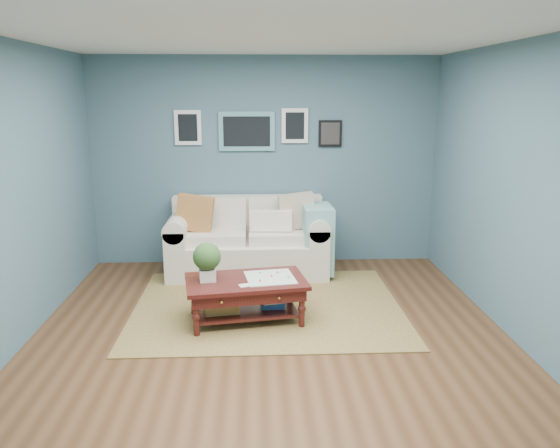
{
  "coord_description": "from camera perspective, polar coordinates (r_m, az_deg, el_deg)",
  "views": [
    {
      "loc": [
        -0.13,
        -4.63,
        2.24
      ],
      "look_at": [
        0.13,
        1.0,
        0.88
      ],
      "focal_mm": 35.0,
      "sensor_mm": 36.0,
      "label": 1
    }
  ],
  "objects": [
    {
      "name": "coffee_table",
      "position": [
        5.45,
        -4.25,
        -6.57
      ],
      "size": [
        1.26,
        0.86,
        0.82
      ],
      "rotation": [
        0.0,
        0.0,
        0.16
      ],
      "color": "black",
      "rests_on": "ground"
    },
    {
      "name": "loveseat",
      "position": [
        6.9,
        -2.65,
        -1.66
      ],
      "size": [
        2.03,
        0.92,
        1.04
      ],
      "color": "#F2E3CE",
      "rests_on": "ground"
    },
    {
      "name": "area_rug",
      "position": [
        5.91,
        -1.31,
        -8.59
      ],
      "size": [
        2.82,
        2.26,
        0.01
      ],
      "primitive_type": "cube",
      "color": "brown",
      "rests_on": "ground"
    },
    {
      "name": "room_shell",
      "position": [
        4.77,
        -1.08,
        2.98
      ],
      "size": [
        5.0,
        5.02,
        2.7
      ],
      "color": "brown",
      "rests_on": "ground"
    }
  ]
}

